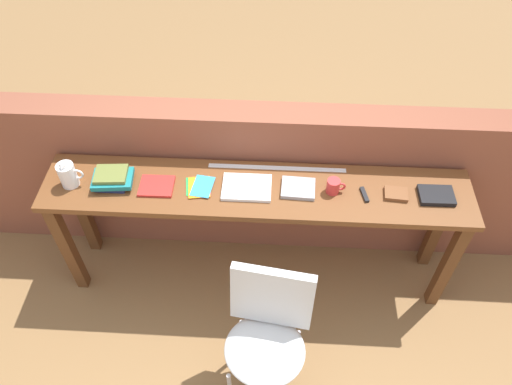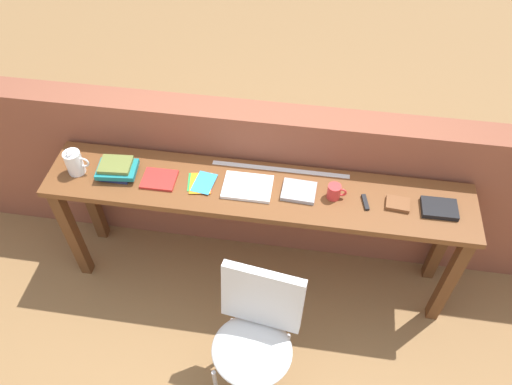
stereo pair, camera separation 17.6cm
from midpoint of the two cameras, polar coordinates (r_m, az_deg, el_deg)
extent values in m
plane|color=olive|center=(3.43, -1.75, -13.29)|extent=(40.00, 40.00, 0.00)
cube|color=brown|center=(3.32, -1.15, 1.36)|extent=(6.00, 0.20, 1.17)
cube|color=brown|center=(2.89, -1.69, 0.15)|extent=(2.50, 0.44, 0.04)
cube|color=#5B341A|center=(3.43, -22.11, -5.95)|extent=(0.07, 0.07, 0.84)
cube|color=#5B341A|center=(3.29, 19.62, -7.92)|extent=(0.07, 0.07, 0.84)
cube|color=#5B341A|center=(3.60, -20.57, -1.85)|extent=(0.07, 0.07, 0.84)
cube|color=#5B341A|center=(3.47, 18.71, -3.54)|extent=(0.07, 0.07, 0.84)
ellipsoid|color=silver|center=(2.81, -0.88, -17.64)|extent=(0.49, 0.48, 0.08)
cube|color=silver|center=(2.68, -0.09, -11.90)|extent=(0.45, 0.17, 0.40)
cylinder|color=#B2B2B7|center=(3.11, -3.31, -16.31)|extent=(0.02, 0.02, 0.41)
cylinder|color=#B2B2B7|center=(3.09, 2.95, -17.39)|extent=(0.02, 0.02, 0.41)
cylinder|color=white|center=(3.07, -22.26, 1.81)|extent=(0.10, 0.10, 0.15)
cone|color=white|center=(3.00, -22.91, 2.54)|extent=(0.04, 0.03, 0.04)
torus|color=white|center=(3.04, -21.32, 1.91)|extent=(0.07, 0.01, 0.07)
cube|color=navy|center=(3.04, -17.68, 1.21)|extent=(0.18, 0.16, 0.03)
cube|color=#19757A|center=(3.01, -17.68, 1.43)|extent=(0.24, 0.18, 0.03)
cube|color=olive|center=(3.00, -17.89, 1.94)|extent=(0.19, 0.16, 0.02)
cube|color=red|center=(2.95, -12.98, 0.66)|extent=(0.20, 0.17, 0.02)
cube|color=green|center=(2.92, -8.57, 0.68)|extent=(0.14, 0.16, 0.00)
cube|color=#E5334C|center=(2.90, -8.05, 0.51)|extent=(0.13, 0.17, 0.00)
cube|color=orange|center=(2.90, -8.24, 0.56)|extent=(0.15, 0.18, 0.00)
cube|color=#3399D8|center=(2.90, -7.86, 0.65)|extent=(0.13, 0.18, 0.00)
cube|color=white|center=(2.87, -2.82, 0.52)|extent=(0.28, 0.21, 0.02)
cube|color=#9E9EA3|center=(2.86, 3.09, 0.43)|extent=(0.20, 0.17, 0.02)
cylinder|color=red|center=(2.85, 7.06, 0.67)|extent=(0.08, 0.08, 0.09)
torus|color=red|center=(2.85, 7.94, 0.63)|extent=(0.06, 0.01, 0.06)
cube|color=black|center=(2.88, 10.59, -0.29)|extent=(0.05, 0.11, 0.02)
cube|color=brown|center=(2.92, 14.05, -0.22)|extent=(0.14, 0.11, 0.02)
cube|color=black|center=(2.97, 18.33, -0.38)|extent=(0.20, 0.15, 0.03)
cube|color=silver|center=(2.99, 0.73, 2.76)|extent=(0.82, 0.03, 0.00)
camera|label=1|loc=(0.09, -91.78, -2.01)|focal=35.00mm
camera|label=2|loc=(0.09, 88.22, 2.01)|focal=35.00mm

